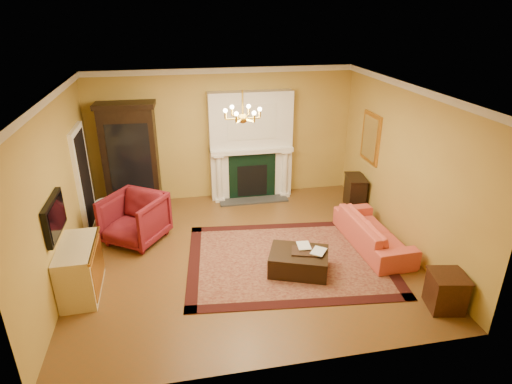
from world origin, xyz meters
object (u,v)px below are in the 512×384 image
object	(u,v)px
wingback_armchair	(134,217)
coral_sofa	(374,228)
commode	(80,269)
leather_ottoman	(299,261)
end_table	(446,292)
china_cabinet	(131,159)
pedestal_table	(107,213)
console_table	(355,193)

from	to	relation	value
wingback_armchair	coral_sofa	xyz separation A→B (m)	(4.43, -1.07, -0.13)
wingback_armchair	coral_sofa	bearing A→B (deg)	20.12
wingback_armchair	commode	world-z (taller)	wingback_armchair
coral_sofa	leather_ottoman	world-z (taller)	coral_sofa
commode	end_table	xyz separation A→B (m)	(5.45, -1.47, -0.14)
china_cabinet	coral_sofa	world-z (taller)	china_cabinet
end_table	leather_ottoman	bearing A→B (deg)	144.59
china_cabinet	coral_sofa	distance (m)	5.31
pedestal_table	leather_ottoman	size ratio (longest dim) A/B	0.67
console_table	coral_sofa	bearing A→B (deg)	-91.26
console_table	leather_ottoman	distance (m)	2.98
commode	leather_ottoman	distance (m)	3.56
coral_sofa	end_table	xyz separation A→B (m)	(0.27, -1.91, -0.11)
pedestal_table	wingback_armchair	bearing A→B (deg)	-42.14
china_cabinet	console_table	world-z (taller)	china_cabinet
console_table	pedestal_table	bearing A→B (deg)	-169.24
commode	coral_sofa	size ratio (longest dim) A/B	0.57
console_table	leather_ottoman	bearing A→B (deg)	-121.23
console_table	leather_ottoman	xyz separation A→B (m)	(-1.96, -2.24, -0.16)
pedestal_table	end_table	world-z (taller)	pedestal_table
pedestal_table	console_table	distance (m)	5.36
leather_ottoman	pedestal_table	bearing A→B (deg)	168.44
commode	console_table	bearing A→B (deg)	19.91
coral_sofa	leather_ottoman	distance (m)	1.73
leather_ottoman	coral_sofa	bearing A→B (deg)	39.95
commode	end_table	size ratio (longest dim) A/B	2.03
console_table	commode	bearing A→B (deg)	-148.97
end_table	leather_ottoman	xyz separation A→B (m)	(-1.90, 1.35, -0.08)
leather_ottoman	commode	bearing A→B (deg)	-160.93
pedestal_table	end_table	distance (m)	6.36
wingback_armchair	end_table	size ratio (longest dim) A/B	1.86
wingback_armchair	leather_ottoman	size ratio (longest dim) A/B	1.06
commode	leather_ottoman	size ratio (longest dim) A/B	1.16
china_cabinet	end_table	size ratio (longest dim) A/B	4.07
wingback_armchair	coral_sofa	distance (m)	4.56
commode	coral_sofa	distance (m)	5.20
commode	end_table	bearing A→B (deg)	-16.21
wingback_armchair	console_table	world-z (taller)	wingback_armchair
commode	leather_ottoman	xyz separation A→B (m)	(3.55, -0.12, -0.22)
coral_sofa	console_table	size ratio (longest dim) A/B	2.81
china_cabinet	wingback_armchair	xyz separation A→B (m)	(0.10, -1.60, -0.62)
china_cabinet	pedestal_table	size ratio (longest dim) A/B	3.47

